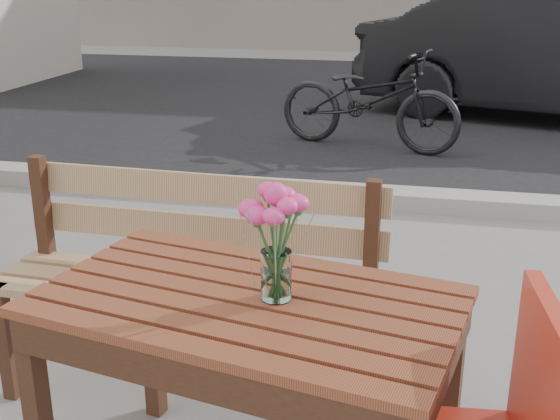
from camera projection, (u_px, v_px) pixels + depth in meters
name	position (u px, v px, depth m)	size (l,w,h in m)	color
street	(364.00, 134.00, 6.87)	(30.00, 8.12, 0.12)	black
main_table	(248.00, 334.00, 1.98)	(1.27, 0.90, 0.71)	#5D2818
main_bench	(191.00, 259.00, 2.62)	(1.46, 0.49, 0.90)	#92734B
main_vase	(276.00, 228.00, 1.86)	(0.18, 0.18, 0.33)	white
bicycle	(369.00, 99.00, 6.35)	(0.60, 1.72, 0.90)	black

